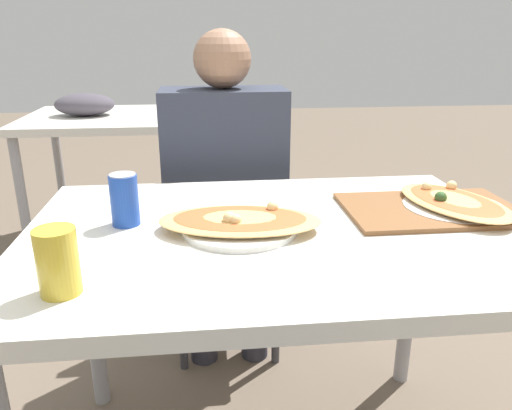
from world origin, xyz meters
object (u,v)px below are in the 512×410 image
object	(u,v)px
person_seated	(225,174)
drink_glass	(58,262)
dining_table	(272,259)
pizza_main	(240,222)
soda_can	(124,200)
chair_far_seated	(224,214)
pizza_second	(454,203)

from	to	relation	value
person_seated	drink_glass	xyz separation A→B (m)	(-0.33, -0.88, 0.10)
dining_table	pizza_main	distance (m)	0.12
pizza_main	soda_can	size ratio (longest dim) A/B	3.19
dining_table	chair_far_seated	world-z (taller)	chair_far_seated
soda_can	pizza_main	bearing A→B (deg)	-13.02
pizza_main	drink_glass	bearing A→B (deg)	-141.86
person_seated	soda_can	bearing A→B (deg)	64.75
pizza_main	pizza_second	size ratio (longest dim) A/B	1.04
person_seated	pizza_main	xyz separation A→B (m)	(0.01, -0.62, 0.06)
drink_glass	pizza_second	size ratio (longest dim) A/B	0.32
pizza_main	pizza_second	bearing A→B (deg)	7.24
dining_table	soda_can	xyz separation A→B (m)	(-0.34, 0.07, 0.14)
chair_far_seated	drink_glass	size ratio (longest dim) A/B	7.50
drink_glass	person_seated	bearing A→B (deg)	69.45
pizza_main	pizza_second	distance (m)	0.56
pizza_main	dining_table	bearing A→B (deg)	-3.35
pizza_main	pizza_second	xyz separation A→B (m)	(0.56, 0.07, -0.00)
dining_table	pizza_second	distance (m)	0.50
chair_far_seated	soda_can	size ratio (longest dim) A/B	7.25
dining_table	pizza_main	size ratio (longest dim) A/B	2.89
chair_far_seated	soda_can	bearing A→B (deg)	68.61
person_seated	chair_far_seated	bearing A→B (deg)	-90.00
chair_far_seated	pizza_main	distance (m)	0.77
person_seated	pizza_main	world-z (taller)	person_seated
dining_table	chair_far_seated	distance (m)	0.75
pizza_main	drink_glass	xyz separation A→B (m)	(-0.34, -0.26, 0.04)
chair_far_seated	drink_glass	xyz separation A→B (m)	(-0.33, -1.00, 0.29)
dining_table	soda_can	world-z (taller)	soda_can
pizza_second	dining_table	bearing A→B (deg)	-171.15
pizza_main	chair_far_seated	bearing A→B (deg)	90.46
person_seated	pizza_second	world-z (taller)	person_seated
dining_table	soda_can	distance (m)	0.38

